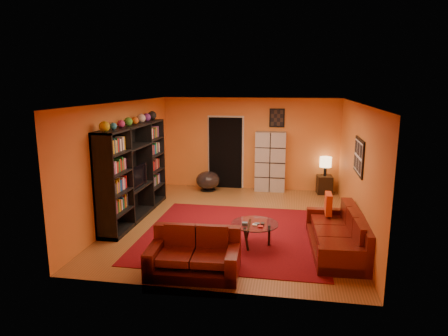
% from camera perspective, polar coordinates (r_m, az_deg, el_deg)
% --- Properties ---
extents(floor, '(6.00, 6.00, 0.00)m').
position_cam_1_polar(floor, '(8.85, 1.49, -7.75)').
color(floor, brown).
rests_on(floor, ground).
extents(ceiling, '(6.00, 6.00, 0.00)m').
position_cam_1_polar(ceiling, '(8.34, 1.59, 9.32)').
color(ceiling, white).
rests_on(ceiling, wall_back).
extents(wall_back, '(6.00, 0.00, 6.00)m').
position_cam_1_polar(wall_back, '(11.43, 3.72, 3.47)').
color(wall_back, orange).
rests_on(wall_back, floor).
extents(wall_front, '(6.00, 0.00, 6.00)m').
position_cam_1_polar(wall_front, '(5.64, -2.90, -5.45)').
color(wall_front, orange).
rests_on(wall_front, floor).
extents(wall_left, '(0.00, 6.00, 6.00)m').
position_cam_1_polar(wall_left, '(9.19, -14.08, 1.04)').
color(wall_left, orange).
rests_on(wall_left, floor).
extents(wall_right, '(0.00, 6.00, 6.00)m').
position_cam_1_polar(wall_right, '(8.52, 18.43, -0.07)').
color(wall_right, orange).
rests_on(wall_right, floor).
extents(rug, '(3.60, 3.60, 0.01)m').
position_cam_1_polar(rug, '(8.19, 1.47, -9.38)').
color(rug, '#570A10').
rests_on(rug, floor).
extents(doorway, '(0.95, 0.10, 2.04)m').
position_cam_1_polar(doorway, '(11.53, 0.22, 2.16)').
color(doorway, black).
rests_on(doorway, floor).
extents(wall_art_right, '(0.03, 1.00, 0.70)m').
position_cam_1_polar(wall_art_right, '(8.17, 18.73, 1.56)').
color(wall_art_right, black).
rests_on(wall_art_right, wall_right).
extents(wall_art_back, '(0.42, 0.03, 0.52)m').
position_cam_1_polar(wall_art_back, '(11.27, 7.58, 7.11)').
color(wall_art_back, black).
rests_on(wall_art_back, wall_back).
extents(entertainment_unit, '(0.45, 3.00, 2.10)m').
position_cam_1_polar(entertainment_unit, '(9.15, -12.71, -0.53)').
color(entertainment_unit, black).
rests_on(entertainment_unit, floor).
extents(tv, '(0.86, 0.11, 0.49)m').
position_cam_1_polar(tv, '(9.08, -12.59, -1.17)').
color(tv, black).
rests_on(tv, entertainment_unit).
extents(sofa, '(1.02, 2.25, 0.85)m').
position_cam_1_polar(sofa, '(7.65, 16.45, -9.21)').
color(sofa, '#4B0E0A').
rests_on(sofa, rug).
extents(loveseat, '(1.49, 0.94, 0.85)m').
position_cam_1_polar(loveseat, '(6.59, -4.22, -12.25)').
color(loveseat, '#4B0E0A').
rests_on(loveseat, rug).
extents(throw_pillow, '(0.12, 0.42, 0.42)m').
position_cam_1_polar(throw_pillow, '(8.29, 14.68, -4.95)').
color(throw_pillow, red).
rests_on(throw_pillow, sofa).
extents(coffee_table, '(0.88, 0.88, 0.44)m').
position_cam_1_polar(coffee_table, '(7.51, 4.40, -8.23)').
color(coffee_table, silver).
rests_on(coffee_table, floor).
extents(storage_cabinet, '(0.85, 0.39, 1.67)m').
position_cam_1_polar(storage_cabinet, '(11.27, 6.62, 0.90)').
color(storage_cabinet, '#B0AAA2').
rests_on(storage_cabinet, floor).
extents(bowl_chair, '(0.68, 0.68, 0.55)m').
position_cam_1_polar(bowl_chair, '(11.32, -2.32, -1.78)').
color(bowl_chair, black).
rests_on(bowl_chair, floor).
extents(side_table, '(0.44, 0.44, 0.50)m').
position_cam_1_polar(side_table, '(11.37, 14.14, -2.32)').
color(side_table, black).
rests_on(side_table, floor).
extents(table_lamp, '(0.32, 0.32, 0.53)m').
position_cam_1_polar(table_lamp, '(11.23, 14.31, 0.77)').
color(table_lamp, black).
rests_on(table_lamp, side_table).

